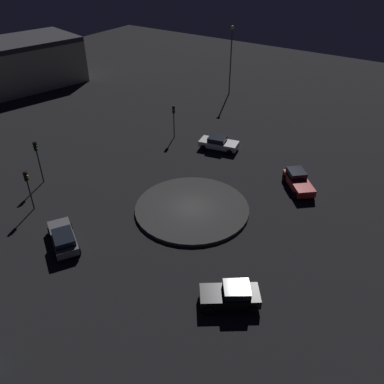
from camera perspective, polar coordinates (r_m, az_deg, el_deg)
ground_plane at (r=35.75m, az=-0.00°, el=-2.55°), size 117.20×117.20×0.00m
roundabout_island at (r=35.66m, az=-0.00°, el=-2.36°), size 10.18×10.18×0.30m
car_red at (r=39.59m, az=14.94°, el=1.53°), size 4.14×4.36×1.58m
car_black at (r=27.41m, az=5.61°, el=-14.43°), size 4.26×3.74×1.54m
car_grey at (r=33.10m, az=-17.94°, el=-6.25°), size 4.66×3.74×1.45m
car_white at (r=45.54m, az=3.81°, el=7.01°), size 4.61×2.82×1.45m
traffic_light_northeast at (r=37.13m, az=-22.45°, el=1.24°), size 0.40×0.37×3.88m
traffic_light_southeast at (r=47.38m, az=-2.63°, el=10.92°), size 0.38×0.39×3.97m
traffic_light_east at (r=40.83m, az=-21.25°, el=5.09°), size 0.39×0.35×4.40m
streetlamp_southeast at (r=60.91m, az=5.61°, el=19.23°), size 0.50×0.50×9.76m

